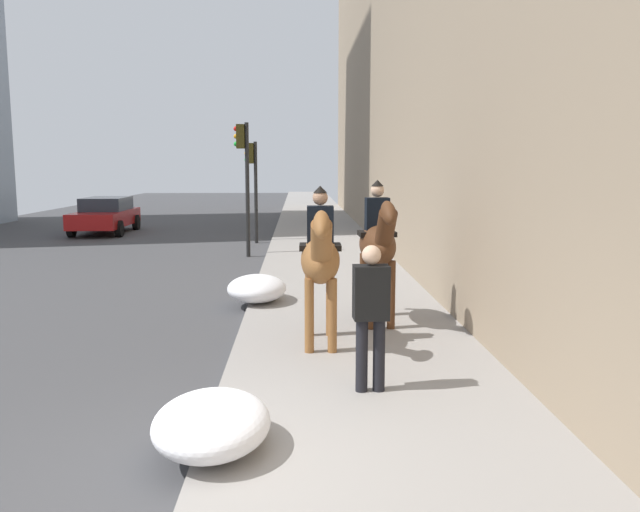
# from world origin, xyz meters

# --- Properties ---
(sidewalk_slab) EXTENTS (120.00, 3.62, 0.12)m
(sidewalk_slab) POSITION_xyz_m (0.00, -1.81, 0.06)
(sidewalk_slab) COLOR gray
(sidewalk_slab) RESTS_ON ground
(mounted_horse_near) EXTENTS (2.15, 0.61, 2.30)m
(mounted_horse_near) POSITION_xyz_m (3.81, -1.27, 1.40)
(mounted_horse_near) COLOR brown
(mounted_horse_near) RESTS_ON sidewalk_slab
(mounted_horse_far) EXTENTS (2.15, 0.62, 2.36)m
(mounted_horse_far) POSITION_xyz_m (5.09, -2.25, 1.45)
(mounted_horse_far) COLOR #4C2B16
(mounted_horse_far) RESTS_ON sidewalk_slab
(pedestrian_greeting) EXTENTS (0.28, 0.41, 1.70)m
(pedestrian_greeting) POSITION_xyz_m (1.86, -1.77, 1.10)
(pedestrian_greeting) COLOR black
(pedestrian_greeting) RESTS_ON sidewalk_slab
(car_near_lane) EXTENTS (4.60, 2.09, 1.44)m
(car_near_lane) POSITION_xyz_m (20.97, 6.82, 0.76)
(car_near_lane) COLOR maroon
(car_near_lane) RESTS_ON ground
(traffic_light_near_curb) EXTENTS (0.20, 0.44, 3.96)m
(traffic_light_near_curb) POSITION_xyz_m (13.88, 0.63, 2.65)
(traffic_light_near_curb) COLOR black
(traffic_light_near_curb) RESTS_ON ground
(traffic_light_far_curb) EXTENTS (0.20, 0.44, 3.53)m
(traffic_light_far_curb) POSITION_xyz_m (17.34, 0.62, 2.38)
(traffic_light_far_curb) COLOR black
(traffic_light_far_curb) RESTS_ON ground
(snow_pile_near) EXTENTS (1.40, 1.08, 0.49)m
(snow_pile_near) POSITION_xyz_m (0.37, -0.15, 0.36)
(snow_pile_near) COLOR white
(snow_pile_near) RESTS_ON sidewalk_slab
(snow_pile_far) EXTENTS (1.46, 1.13, 0.51)m
(snow_pile_far) POSITION_xyz_m (6.90, -0.15, 0.37)
(snow_pile_far) COLOR white
(snow_pile_far) RESTS_ON sidewalk_slab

